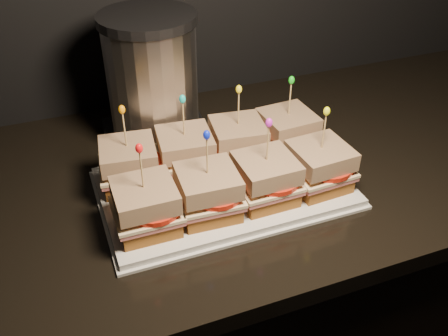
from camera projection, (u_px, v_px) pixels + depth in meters
name	position (u px, v px, depth m)	size (l,w,h in m)	color
cabinet	(286.00, 299.00, 1.37)	(2.43, 0.67, 0.90)	black
granite_slab	(302.00, 158.00, 1.10)	(2.47, 0.71, 0.04)	black
platter	(224.00, 187.00, 0.96)	(0.46, 0.29, 0.02)	silver
platter_rim	(224.00, 190.00, 0.97)	(0.47, 0.30, 0.01)	silver
sandwich_0_bread_bot	(131.00, 177.00, 0.95)	(0.10, 0.10, 0.03)	brown
sandwich_0_ham	(130.00, 169.00, 0.94)	(0.11, 0.11, 0.01)	#C25B5B
sandwich_0_cheese	(129.00, 166.00, 0.94)	(0.11, 0.11, 0.01)	beige
sandwich_0_tomato	(136.00, 164.00, 0.93)	(0.10, 0.10, 0.01)	red
sandwich_0_bread_top	(128.00, 153.00, 0.92)	(0.10, 0.10, 0.03)	#522711
sandwich_0_pick	(125.00, 132.00, 0.89)	(0.00, 0.00, 0.09)	tan
sandwich_0_frill	(122.00, 109.00, 0.87)	(0.01, 0.01, 0.02)	orange
sandwich_1_bread_bot	(186.00, 165.00, 0.98)	(0.10, 0.10, 0.03)	brown
sandwich_1_ham	(186.00, 158.00, 0.97)	(0.11, 0.11, 0.01)	#C25B5B
sandwich_1_cheese	(185.00, 155.00, 0.97)	(0.11, 0.11, 0.01)	beige
sandwich_1_tomato	(192.00, 152.00, 0.96)	(0.10, 0.10, 0.01)	red
sandwich_1_bread_top	(185.00, 142.00, 0.95)	(0.10, 0.10, 0.03)	#522711
sandwich_1_pick	(184.00, 121.00, 0.93)	(0.00, 0.00, 0.09)	tan
sandwich_1_frill	(182.00, 99.00, 0.90)	(0.01, 0.01, 0.02)	#13B9AD
sandwich_2_bread_bot	(238.00, 154.00, 1.02)	(0.10, 0.10, 0.03)	brown
sandwich_2_ham	(238.00, 147.00, 1.01)	(0.11, 0.11, 0.01)	#C25B5B
sandwich_2_cheese	(238.00, 144.00, 1.00)	(0.11, 0.11, 0.01)	beige
sandwich_2_tomato	(245.00, 141.00, 1.00)	(0.10, 0.10, 0.01)	red
sandwich_2_bread_top	(238.00, 131.00, 0.99)	(0.10, 0.10, 0.03)	#522711
sandwich_2_pick	(238.00, 110.00, 0.96)	(0.00, 0.00, 0.09)	tan
sandwich_2_frill	(239.00, 89.00, 0.93)	(0.01, 0.01, 0.02)	yellow
sandwich_3_bread_bot	(286.00, 144.00, 1.05)	(0.10, 0.10, 0.03)	brown
sandwich_3_ham	(287.00, 137.00, 1.04)	(0.11, 0.11, 0.01)	#C25B5B
sandwich_3_cheese	(287.00, 134.00, 1.03)	(0.11, 0.11, 0.01)	beige
sandwich_3_tomato	(294.00, 131.00, 1.03)	(0.10, 0.10, 0.01)	red
sandwich_3_bread_top	(288.00, 121.00, 1.02)	(0.10, 0.10, 0.03)	#522711
sandwich_3_pick	(290.00, 101.00, 0.99)	(0.00, 0.00, 0.09)	tan
sandwich_3_frill	(292.00, 80.00, 0.96)	(0.01, 0.01, 0.02)	#16BB1A
sandwich_4_bread_bot	(147.00, 220.00, 0.85)	(0.10, 0.10, 0.03)	brown
sandwich_4_ham	(147.00, 212.00, 0.84)	(0.11, 0.11, 0.01)	#C25B5B
sandwich_4_cheese	(146.00, 209.00, 0.84)	(0.11, 0.11, 0.01)	beige
sandwich_4_tomato	(154.00, 206.00, 0.83)	(0.10, 0.10, 0.01)	red
sandwich_4_bread_top	(145.00, 195.00, 0.82)	(0.10, 0.10, 0.03)	#522711
sandwich_4_pick	(142.00, 172.00, 0.79)	(0.00, 0.00, 0.09)	tan
sandwich_4_frill	(139.00, 148.00, 0.77)	(0.01, 0.01, 0.02)	red
sandwich_5_bread_bot	(208.00, 205.00, 0.88)	(0.10, 0.10, 0.03)	brown
sandwich_5_ham	(208.00, 197.00, 0.87)	(0.11, 0.11, 0.01)	#C25B5B
sandwich_5_cheese	(208.00, 194.00, 0.87)	(0.11, 0.11, 0.01)	beige
sandwich_5_tomato	(216.00, 191.00, 0.86)	(0.10, 0.10, 0.01)	red
sandwich_5_bread_top	(208.00, 181.00, 0.85)	(0.10, 0.10, 0.03)	#522711
sandwich_5_pick	(207.00, 158.00, 0.82)	(0.00, 0.00, 0.09)	tan
sandwich_5_frill	(207.00, 135.00, 0.80)	(0.01, 0.01, 0.02)	#0E21D7
sandwich_6_bread_bot	(265.00, 192.00, 0.92)	(0.10, 0.10, 0.03)	brown
sandwich_6_ham	(265.00, 184.00, 0.90)	(0.11, 0.11, 0.01)	#C25B5B
sandwich_6_cheese	(266.00, 181.00, 0.90)	(0.11, 0.11, 0.01)	beige
sandwich_6_tomato	(273.00, 178.00, 0.90)	(0.10, 0.10, 0.01)	red
sandwich_6_bread_top	(266.00, 168.00, 0.88)	(0.10, 0.10, 0.03)	#522711
sandwich_6_pick	(268.00, 145.00, 0.86)	(0.00, 0.00, 0.09)	tan
sandwich_6_frill	(269.00, 123.00, 0.83)	(0.01, 0.01, 0.02)	#D122D0
sandwich_7_bread_bot	(318.00, 179.00, 0.95)	(0.10, 0.10, 0.03)	brown
sandwich_7_ham	(319.00, 171.00, 0.94)	(0.11, 0.11, 0.01)	#C25B5B
sandwich_7_cheese	(319.00, 168.00, 0.93)	(0.11, 0.11, 0.01)	beige
sandwich_7_tomato	(327.00, 165.00, 0.93)	(0.10, 0.10, 0.01)	red
sandwich_7_bread_top	(321.00, 155.00, 0.92)	(0.10, 0.10, 0.03)	#522711
sandwich_7_pick	(324.00, 133.00, 0.89)	(0.00, 0.00, 0.09)	tan
sandwich_7_frill	(327.00, 111.00, 0.86)	(0.01, 0.01, 0.02)	#F2FA14
appliance_base	(157.00, 136.00, 1.11)	(0.22, 0.19, 0.03)	#262628
appliance_body	(152.00, 81.00, 1.03)	(0.19, 0.19, 0.24)	silver
appliance_lid	(147.00, 18.00, 0.95)	(0.19, 0.19, 0.02)	#262628
appliance	(153.00, 83.00, 1.03)	(0.22, 0.19, 0.29)	silver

